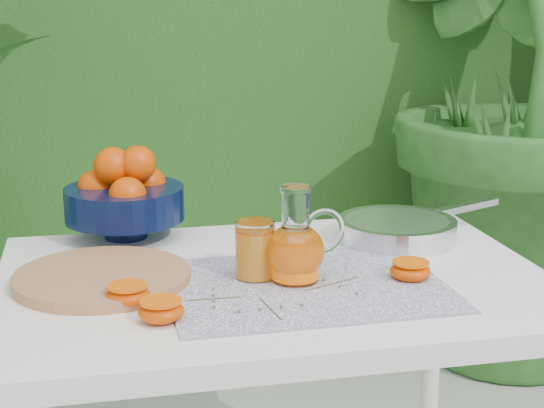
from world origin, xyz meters
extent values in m
imported|color=#1D541D|center=(1.08, 1.22, 0.97)|extent=(2.18, 2.18, 1.93)
cube|color=white|center=(0.01, 0.01, 0.73)|extent=(1.00, 0.70, 0.04)
cylinder|color=white|center=(0.46, 0.31, 0.35)|extent=(0.04, 0.04, 0.71)
cube|color=#0D124B|center=(0.05, -0.06, 0.75)|extent=(0.49, 0.38, 0.00)
cylinder|color=#A9754C|center=(-0.30, 0.04, 0.76)|extent=(0.40, 0.40, 0.02)
cylinder|color=black|center=(-0.25, 0.31, 0.77)|extent=(0.10, 0.10, 0.04)
cylinder|color=black|center=(-0.25, 0.31, 0.82)|extent=(0.27, 0.27, 0.07)
sphere|color=#D65402|center=(-0.31, 0.34, 0.85)|extent=(0.08, 0.08, 0.08)
sphere|color=#D65402|center=(-0.20, 0.35, 0.85)|extent=(0.08, 0.08, 0.08)
sphere|color=#D65402|center=(-0.24, 0.25, 0.85)|extent=(0.08, 0.08, 0.08)
sphere|color=#D65402|center=(-0.25, 0.38, 0.85)|extent=(0.08, 0.08, 0.08)
sphere|color=#D65402|center=(-0.27, 0.32, 0.90)|extent=(0.09, 0.09, 0.08)
sphere|color=#D65402|center=(-0.22, 0.31, 0.91)|extent=(0.08, 0.08, 0.08)
cylinder|color=white|center=(0.03, -0.04, 0.76)|extent=(0.10, 0.10, 0.01)
ellipsoid|color=white|center=(0.03, -0.04, 0.81)|extent=(0.12, 0.12, 0.10)
cylinder|color=white|center=(0.03, -0.04, 0.89)|extent=(0.06, 0.06, 0.07)
cylinder|color=white|center=(0.03, -0.04, 0.92)|extent=(0.06, 0.06, 0.01)
torus|color=white|center=(0.09, -0.03, 0.84)|extent=(0.08, 0.02, 0.08)
cylinder|color=#DE5B04|center=(0.03, -0.04, 0.80)|extent=(0.10, 0.10, 0.07)
cylinder|color=white|center=(-0.03, -0.01, 0.81)|extent=(0.09, 0.09, 0.10)
cylinder|color=orange|center=(-0.03, -0.01, 0.80)|extent=(0.08, 0.08, 0.08)
cylinder|color=#F04307|center=(-0.03, -0.01, 0.84)|extent=(0.07, 0.07, 0.00)
cylinder|color=silver|center=(0.30, 0.17, 0.77)|extent=(0.33, 0.33, 0.05)
cylinder|color=white|center=(0.30, 0.17, 0.79)|extent=(0.29, 0.29, 0.01)
cube|color=silver|center=(0.50, 0.26, 0.79)|extent=(0.18, 0.10, 0.01)
ellipsoid|color=#D65402|center=(-0.22, -0.17, 0.77)|extent=(0.09, 0.09, 0.04)
cylinder|color=#F04307|center=(-0.22, -0.17, 0.78)|extent=(0.08, 0.08, 0.00)
ellipsoid|color=#D65402|center=(-0.26, -0.08, 0.77)|extent=(0.09, 0.09, 0.04)
cylinder|color=#F04307|center=(-0.26, -0.08, 0.78)|extent=(0.08, 0.08, 0.00)
ellipsoid|color=#D65402|center=(0.24, -0.07, 0.77)|extent=(0.09, 0.09, 0.04)
cylinder|color=#F04307|center=(0.24, -0.07, 0.78)|extent=(0.08, 0.08, 0.00)
cylinder|color=brown|center=(-0.04, -0.16, 0.76)|extent=(0.02, 0.10, 0.00)
sphere|color=#4B6B38|center=(-0.09, -0.17, 0.76)|extent=(0.01, 0.01, 0.01)
sphere|color=#4B6B38|center=(-0.06, -0.17, 0.76)|extent=(0.01, 0.01, 0.01)
sphere|color=#4B6B38|center=(-0.02, -0.16, 0.76)|extent=(0.01, 0.01, 0.01)
sphere|color=#4B6B38|center=(0.02, -0.16, 0.76)|extent=(0.01, 0.01, 0.01)
cylinder|color=brown|center=(0.09, -0.07, 0.76)|extent=(0.11, 0.05, 0.00)
sphere|color=#4B6B38|center=(0.07, -0.01, 0.76)|extent=(0.01, 0.01, 0.01)
sphere|color=#4B6B38|center=(0.08, -0.05, 0.76)|extent=(0.01, 0.01, 0.01)
sphere|color=#4B6B38|center=(0.10, -0.09, 0.76)|extent=(0.01, 0.01, 0.01)
sphere|color=#4B6B38|center=(0.12, -0.13, 0.76)|extent=(0.01, 0.01, 0.01)
cylinder|color=brown|center=(-0.12, -0.10, 0.76)|extent=(0.09, 0.01, 0.00)
sphere|color=#4B6B38|center=(-0.13, -0.14, 0.76)|extent=(0.01, 0.01, 0.01)
sphere|color=#4B6B38|center=(-0.12, -0.11, 0.76)|extent=(0.01, 0.01, 0.01)
sphere|color=#4B6B38|center=(-0.12, -0.09, 0.76)|extent=(0.01, 0.01, 0.01)
sphere|color=#4B6B38|center=(-0.12, -0.06, 0.76)|extent=(0.01, 0.01, 0.01)
camera|label=1|loc=(-0.30, -1.40, 1.26)|focal=55.00mm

